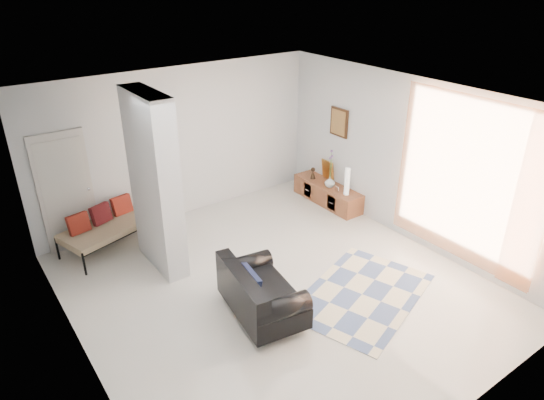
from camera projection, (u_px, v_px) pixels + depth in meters
floor at (276, 286)px, 7.29m from camera, size 6.00×6.00×0.00m
ceiling at (277, 103)px, 6.06m from camera, size 6.00×6.00×0.00m
wall_back at (180, 144)px, 8.86m from camera, size 6.00×0.00×6.00m
wall_front at (468, 320)px, 4.49m from camera, size 6.00×0.00×6.00m
wall_left at (72, 269)px, 5.23m from camera, size 0.00×6.00×6.00m
wall_right at (409, 161)px, 8.12m from camera, size 0.00×6.00×6.00m
partition_column at (155, 184)px, 7.26m from camera, size 0.35×1.20×2.80m
hallway_door at (66, 192)px, 7.90m from camera, size 0.85×0.06×2.04m
curtain at (467, 182)px, 7.21m from camera, size 0.00×2.55×2.55m
wall_art at (339, 122)px, 9.23m from camera, size 0.04×0.45×0.55m
media_console at (327, 193)px, 9.76m from camera, size 0.45×1.62×0.80m
loveseat at (259, 293)px, 6.54m from camera, size 0.99×1.47×0.76m
daybed at (114, 223)px, 8.22m from camera, size 1.98×1.28×0.77m
area_rug at (362, 294)px, 7.10m from camera, size 2.51×2.07×0.01m
cylinder_lamp at (347, 182)px, 9.15m from camera, size 0.10×0.10×0.53m
bronze_figurine at (313, 173)px, 9.90m from camera, size 0.14×0.14×0.24m
vase at (330, 182)px, 9.52m from camera, size 0.23×0.23×0.22m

